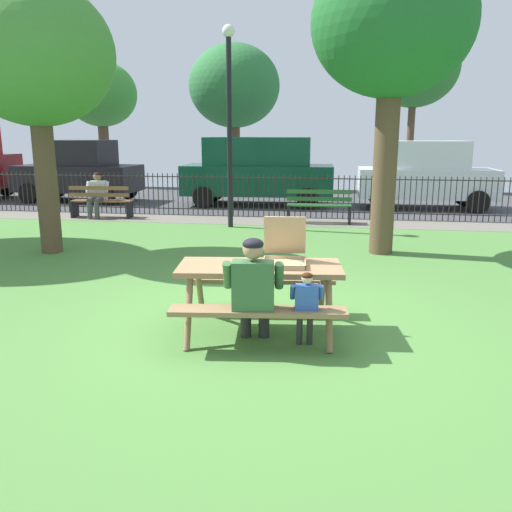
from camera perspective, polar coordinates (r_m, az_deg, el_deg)
ground at (r=8.27m, az=2.55°, el=-2.37°), size 28.00×12.16×0.02m
cobblestone_walkway at (r=13.52m, az=5.15°, el=3.67°), size 28.00×1.40×0.01m
street_asphalt at (r=17.86m, az=6.13°, el=5.92°), size 28.00×7.39×0.01m
picnic_table_foreground at (r=5.90m, az=0.40°, el=-2.62°), size 1.96×1.68×0.79m
pizza_box_open at (r=5.90m, az=3.08°, el=0.10°), size 0.52×0.60×0.52m
adult_at_table at (r=5.40m, az=-0.27°, el=-3.44°), size 0.63×0.62×1.19m
child_at_table at (r=5.42m, az=5.42°, el=-5.03°), size 0.34×0.34×0.85m
iron_fence_streetside at (r=14.13m, az=5.39°, el=6.44°), size 22.32×0.03×1.13m
park_bench_left at (r=14.68m, az=-16.33°, el=5.60°), size 1.62×0.56×0.85m
park_bench_center at (r=13.30m, az=6.79°, el=5.30°), size 1.61×0.52×0.85m
person_on_park_bench at (r=14.72m, az=-16.75°, el=6.53°), size 0.62×0.61×1.19m
lamp_post_walkway at (r=12.58m, az=-2.90°, el=15.54°), size 0.28×0.28×4.55m
tree_midground_left at (r=10.61m, az=-22.68°, el=19.22°), size 2.76×2.76×4.79m
tree_midground_right at (r=10.16m, az=14.50°, el=22.81°), size 2.81×2.81×5.31m
parked_car_left at (r=18.50m, az=-18.59°, el=8.74°), size 3.95×1.92×1.98m
parked_car_center at (r=16.62m, az=0.25°, el=9.29°), size 4.67×2.11×2.08m
parked_car_right at (r=16.62m, az=17.84°, el=8.37°), size 3.92×1.86×1.98m
far_tree_left at (r=24.61m, az=-16.35°, el=16.29°), size 3.05×3.05×5.22m
far_tree_midleft at (r=22.82m, az=-2.35°, el=17.77°), size 3.73×3.73×5.78m
far_tree_center at (r=22.61m, az=16.72°, el=18.89°), size 3.42×3.42×6.25m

